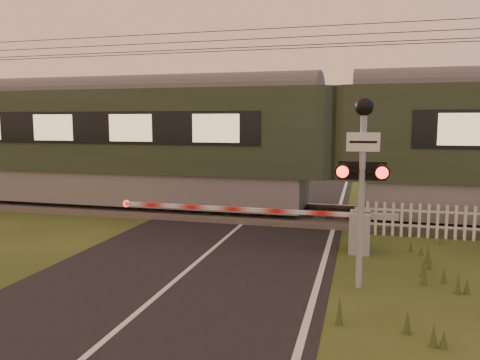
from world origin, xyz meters
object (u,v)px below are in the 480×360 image
(train, at_px, (336,142))
(picket_fence, at_px, (424,221))
(boom_gate, at_px, (342,228))
(crossing_signal, at_px, (363,158))

(train, height_order, picket_fence, train)
(train, relative_size, boom_gate, 6.53)
(train, bearing_deg, boom_gate, -83.97)
(picket_fence, bearing_deg, boom_gate, -138.63)
(train, distance_m, crossing_signal, 6.33)
(boom_gate, bearing_deg, crossing_signal, -80.10)
(train, relative_size, picket_fence, 12.90)
(crossing_signal, xyz_separation_m, picket_fence, (1.66, 4.38, -2.01))
(train, height_order, boom_gate, train)
(boom_gate, xyz_separation_m, crossing_signal, (0.44, -2.53, 1.92))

